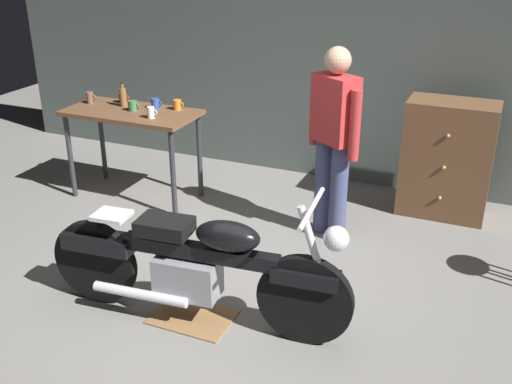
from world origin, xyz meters
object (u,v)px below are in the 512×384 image
object	(u,v)px
mug_green_speckled	(133,106)
mug_white_ceramic	(151,113)
person_standing	(334,136)
mug_brown_stoneware	(90,98)
wooden_dresser	(447,159)
bottle	(123,97)
motorcycle	(196,264)
mug_blue_enamel	(156,104)
mug_orange_travel	(177,105)
mug_red_diner	(123,98)

from	to	relation	value
mug_green_speckled	mug_white_ceramic	world-z (taller)	mug_white_ceramic
person_standing	mug_brown_stoneware	size ratio (longest dim) A/B	14.55
wooden_dresser	bottle	size ratio (longest dim) A/B	4.56
person_standing	mug_white_ceramic	distance (m)	1.73
motorcycle	person_standing	size ratio (longest dim) A/B	1.31
mug_brown_stoneware	motorcycle	bearing A→B (deg)	-38.87
motorcycle	mug_white_ceramic	xyz separation A→B (m)	(-1.26, 1.50, 0.50)
mug_green_speckled	mug_brown_stoneware	world-z (taller)	mug_brown_stoneware
mug_green_speckled	mug_brown_stoneware	size ratio (longest dim) A/B	1.03
mug_white_ceramic	mug_blue_enamel	bearing A→B (deg)	114.64
wooden_dresser	mug_blue_enamel	bearing A→B (deg)	-166.45
motorcycle	mug_brown_stoneware	bearing A→B (deg)	135.91
person_standing	mug_green_speckled	xyz separation A→B (m)	(-2.02, 0.05, 0.02)
mug_blue_enamel	mug_orange_travel	bearing A→B (deg)	13.04
mug_brown_stoneware	person_standing	bearing A→B (deg)	-2.30
mug_red_diner	mug_white_ceramic	xyz separation A→B (m)	(0.54, -0.34, 0.00)
mug_blue_enamel	mug_red_diner	bearing A→B (deg)	173.18
mug_green_speckled	mug_white_ceramic	size ratio (longest dim) A/B	1.10
person_standing	mug_white_ceramic	size ratio (longest dim) A/B	15.59
mug_green_speckled	mug_orange_travel	size ratio (longest dim) A/B	1.06
mug_brown_stoneware	mug_white_ceramic	world-z (taller)	mug_brown_stoneware
wooden_dresser	mug_red_diner	xyz separation A→B (m)	(-3.13, -0.61, 0.40)
bottle	person_standing	bearing A→B (deg)	-3.72
motorcycle	wooden_dresser	world-z (taller)	wooden_dresser
mug_white_ceramic	motorcycle	bearing A→B (deg)	-49.88
mug_brown_stoneware	mug_white_ceramic	xyz separation A→B (m)	(0.84, -0.19, -0.00)
person_standing	wooden_dresser	distance (m)	1.27
mug_blue_enamel	bottle	xyz separation A→B (m)	(-0.33, -0.06, 0.05)
wooden_dresser	person_standing	bearing A→B (deg)	-135.09
mug_red_diner	mug_green_speckled	bearing A→B (deg)	-38.64
mug_green_speckled	mug_red_diner	distance (m)	0.32
mug_red_diner	bottle	bearing A→B (deg)	-54.23
motorcycle	person_standing	world-z (taller)	person_standing
motorcycle	wooden_dresser	size ratio (longest dim) A/B	1.99
person_standing	mug_white_ceramic	bearing A→B (deg)	34.45
mug_orange_travel	bottle	world-z (taller)	bottle
motorcycle	mug_white_ceramic	size ratio (longest dim) A/B	20.42
bottle	mug_green_speckled	bearing A→B (deg)	-28.51
wooden_dresser	bottle	bearing A→B (deg)	-166.86
motorcycle	mug_orange_travel	bearing A→B (deg)	117.46
mug_brown_stoneware	mug_red_diner	distance (m)	0.33
mug_green_speckled	mug_orange_travel	bearing A→B (deg)	28.53
mug_white_ceramic	mug_red_diner	bearing A→B (deg)	147.99
motorcycle	bottle	xyz separation A→B (m)	(-1.73, 1.73, 0.55)
mug_white_ceramic	bottle	world-z (taller)	bottle
person_standing	mug_brown_stoneware	bearing A→B (deg)	29.13
wooden_dresser	mug_green_speckled	world-z (taller)	wooden_dresser
mug_green_speckled	person_standing	bearing A→B (deg)	-1.34
mug_orange_travel	mug_blue_enamel	size ratio (longest dim) A/B	0.98
mug_white_ceramic	bottle	size ratio (longest dim) A/B	0.44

